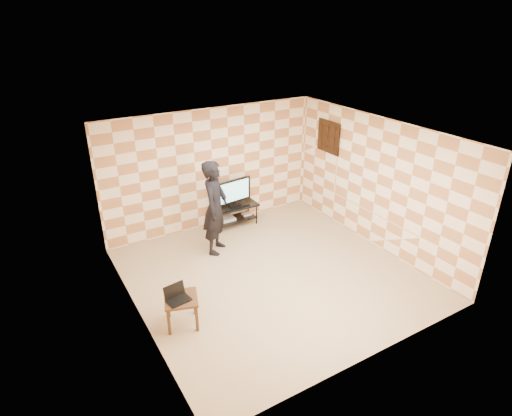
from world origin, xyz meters
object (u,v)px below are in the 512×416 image
at_px(tv, 234,191).
at_px(side_table, 181,302).
at_px(person, 215,207).
at_px(tv_stand, 235,211).

relative_size(tv, side_table, 1.35).
relative_size(tv, person, 0.44).
distance_m(tv_stand, side_table, 3.50).
distance_m(tv, side_table, 3.52).
relative_size(tv_stand, person, 0.55).
bearing_deg(tv, person, -136.72).
height_order(tv, person, person).
bearing_deg(tv_stand, person, -136.63).
xyz_separation_m(tv, side_table, (-2.33, -2.60, -0.44)).
relative_size(side_table, person, 0.33).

